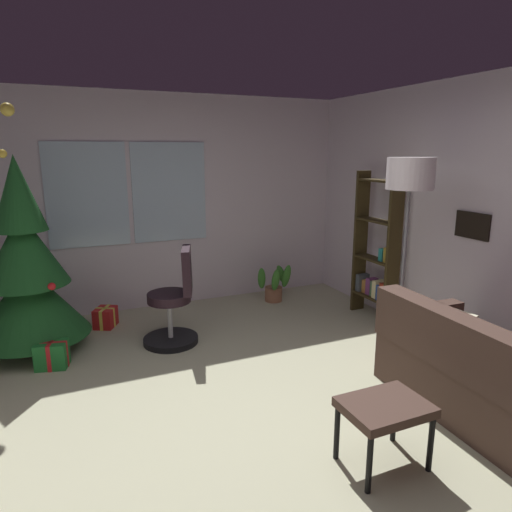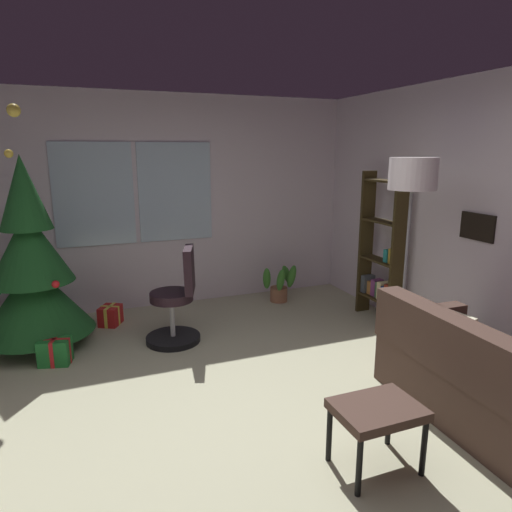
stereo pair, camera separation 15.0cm
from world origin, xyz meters
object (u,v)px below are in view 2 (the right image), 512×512
object	(u,v)px
gift_box_green	(55,351)
bookshelf	(381,257)
office_chair	(177,305)
potted_plant	(280,285)
floor_lamp	(412,186)
footstool	(377,414)
gift_box_red	(110,315)
holiday_tree	(32,271)

from	to	relation	value
gift_box_green	bookshelf	world-z (taller)	bookshelf
office_chair	bookshelf	world-z (taller)	bookshelf
office_chair	bookshelf	bearing A→B (deg)	-5.41
office_chair	gift_box_green	bearing A→B (deg)	-175.66
potted_plant	floor_lamp	bearing A→B (deg)	-79.72
potted_plant	footstool	bearing A→B (deg)	-104.15
gift_box_red	potted_plant	size ratio (longest dim) A/B	0.63
gift_box_green	floor_lamp	bearing A→B (deg)	-19.61
gift_box_green	bookshelf	distance (m)	3.56
gift_box_red	floor_lamp	world-z (taller)	floor_lamp
gift_box_green	office_chair	size ratio (longest dim) A/B	0.32
footstool	gift_box_green	bearing A→B (deg)	129.75
holiday_tree	potted_plant	distance (m)	2.94
office_chair	bookshelf	size ratio (longest dim) A/B	0.58
footstool	gift_box_green	xyz separation A→B (m)	(-1.90, 2.29, -0.25)
floor_lamp	gift_box_green	bearing A→B (deg)	160.39
footstool	office_chair	xyz separation A→B (m)	(-0.73, 2.38, 0.02)
gift_box_red	office_chair	size ratio (longest dim) A/B	0.32
gift_box_red	gift_box_green	size ratio (longest dim) A/B	1.00
bookshelf	holiday_tree	bearing A→B (deg)	170.52
footstool	floor_lamp	world-z (taller)	floor_lamp
potted_plant	office_chair	bearing A→B (deg)	-152.84
gift_box_green	bookshelf	size ratio (longest dim) A/B	0.18
footstool	gift_box_red	xyz separation A→B (m)	(-1.35, 3.12, -0.26)
gift_box_green	potted_plant	bearing A→B (deg)	17.90
holiday_tree	floor_lamp	bearing A→B (deg)	-26.02
bookshelf	gift_box_red	bearing A→B (deg)	161.89
floor_lamp	potted_plant	bearing A→B (deg)	100.28
holiday_tree	gift_box_green	distance (m)	0.84
gift_box_green	floor_lamp	xyz separation A→B (m)	(3.05, -1.09, 1.52)
footstool	gift_box_red	size ratio (longest dim) A/B	1.65
holiday_tree	footstool	bearing A→B (deg)	-53.32
floor_lamp	office_chair	bearing A→B (deg)	147.96
holiday_tree	potted_plant	size ratio (longest dim) A/B	4.70
gift_box_red	bookshelf	bearing A→B (deg)	-18.11
footstool	bookshelf	distance (m)	2.71
office_chair	potted_plant	distance (m)	1.72
gift_box_red	office_chair	world-z (taller)	office_chair
floor_lamp	holiday_tree	bearing A→B (deg)	153.98
holiday_tree	potted_plant	world-z (taller)	holiday_tree
holiday_tree	gift_box_red	world-z (taller)	holiday_tree
bookshelf	potted_plant	world-z (taller)	bookshelf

